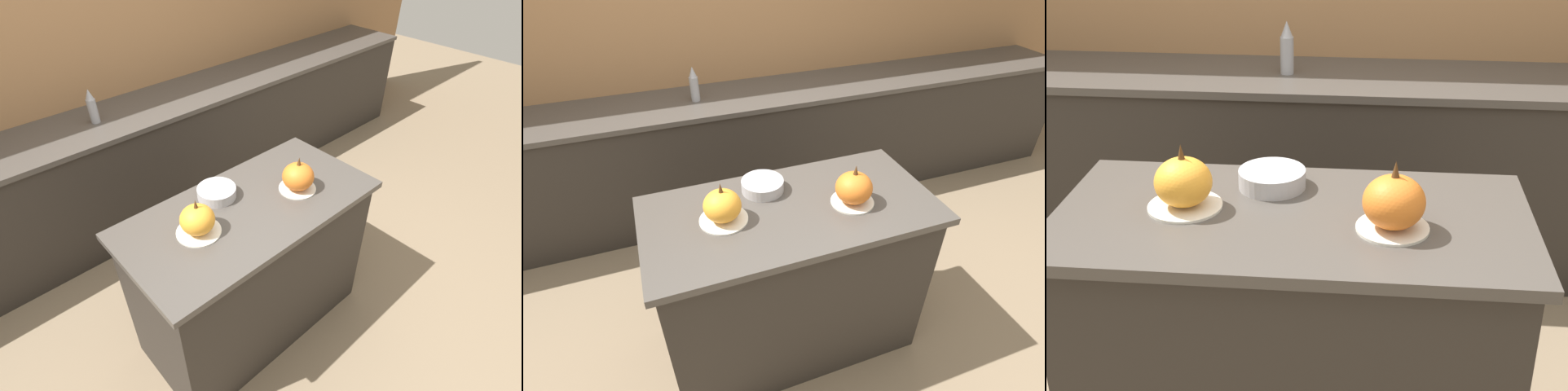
{
  "view_description": "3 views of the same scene",
  "coord_description": "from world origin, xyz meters",
  "views": [
    {
      "loc": [
        -1.02,
        -1.2,
        2.22
      ],
      "look_at": [
        0.08,
        0.01,
        0.96
      ],
      "focal_mm": 28.0,
      "sensor_mm": 36.0,
      "label": 1
    },
    {
      "loc": [
        -0.53,
        -1.35,
        2.04
      ],
      "look_at": [
        -0.02,
        0.03,
        0.99
      ],
      "focal_mm": 28.0,
      "sensor_mm": 36.0,
      "label": 2
    },
    {
      "loc": [
        0.21,
        -1.77,
        1.85
      ],
      "look_at": [
        0.04,
        0.05,
        0.97
      ],
      "focal_mm": 50.0,
      "sensor_mm": 36.0,
      "label": 3
    }
  ],
  "objects": [
    {
      "name": "ground_plane",
      "position": [
        0.0,
        0.0,
        0.0
      ],
      "size": [
        12.0,
        12.0,
        0.0
      ],
      "primitive_type": "plane",
      "color": "#847056"
    },
    {
      "name": "wall_back",
      "position": [
        0.0,
        1.71,
        1.25
      ],
      "size": [
        8.0,
        0.06,
        2.5
      ],
      "color": "#9E7047",
      "rests_on": "ground_plane"
    },
    {
      "name": "kitchen_island",
      "position": [
        0.0,
        0.0,
        0.47
      ],
      "size": [
        1.33,
        0.65,
        0.94
      ],
      "color": "#2D2823",
      "rests_on": "ground_plane"
    },
    {
      "name": "back_counter",
      "position": [
        0.0,
        1.38,
        0.47
      ],
      "size": [
        6.0,
        0.6,
        0.93
      ],
      "color": "#2D2823",
      "rests_on": "ground_plane"
    },
    {
      "name": "pumpkin_cake_left",
      "position": [
        -0.3,
        0.02,
        1.01
      ],
      "size": [
        0.21,
        0.21,
        0.19
      ],
      "color": "silver",
      "rests_on": "kitchen_island"
    },
    {
      "name": "pumpkin_cake_right",
      "position": [
        0.28,
        -0.06,
        1.01
      ],
      "size": [
        0.2,
        0.2,
        0.2
      ],
      "color": "silver",
      "rests_on": "kitchen_island"
    },
    {
      "name": "bottle_tall",
      "position": [
        -0.18,
        1.39,
        1.04
      ],
      "size": [
        0.06,
        0.06,
        0.24
      ],
      "color": "#99999E",
      "rests_on": "back_counter"
    },
    {
      "name": "mixing_bowl",
      "position": [
        -0.08,
        0.17,
        0.96
      ],
      "size": [
        0.2,
        0.2,
        0.06
      ],
      "color": "#ADADB2",
      "rests_on": "kitchen_island"
    }
  ]
}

